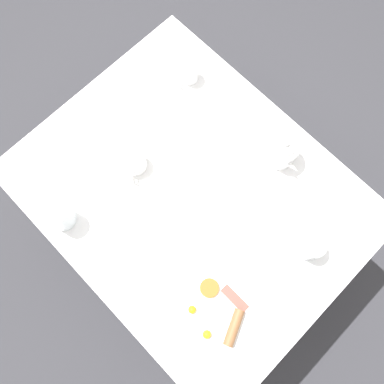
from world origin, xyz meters
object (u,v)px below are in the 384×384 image
teapot_near (282,150)px  water_glass_short (310,246)px  creamer_jug (189,73)px  teacup_with_saucer_left (134,163)px  knife_by_plate (200,123)px  fork_by_plate (187,194)px  breakfast_plate (216,312)px  water_glass_tall (59,216)px

teapot_near → water_glass_short: bearing=-13.7°
creamer_jug → teacup_with_saucer_left: bearing=16.9°
water_glass_short → teacup_with_saucer_left: bearing=-70.9°
knife_by_plate → fork_by_plate: bearing=36.0°
breakfast_plate → teacup_with_saucer_left: teacup_with_saucer_left is taller
breakfast_plate → teapot_near: bearing=-158.1°
fork_by_plate → teapot_near: bearing=158.8°
water_glass_short → knife_by_plate: water_glass_short is taller
breakfast_plate → teapot_near: teapot_near is taller
teapot_near → creamer_jug: 0.44m
fork_by_plate → knife_by_plate: same height
fork_by_plate → knife_by_plate: 0.27m
breakfast_plate → water_glass_short: water_glass_short is taller
teapot_near → breakfast_plate: bearing=-50.0°
water_glass_tall → knife_by_plate: 0.58m
knife_by_plate → water_glass_short: bearing=83.3°
breakfast_plate → fork_by_plate: 0.39m
fork_by_plate → creamer_jug: bearing=-135.3°
teacup_with_saucer_left → water_glass_short: size_ratio=1.65×
water_glass_short → teapot_near: bearing=-121.7°
teapot_near → water_glass_tall: bearing=-99.4°
teapot_near → knife_by_plate: (0.11, -0.28, -0.05)m
water_glass_tall → fork_by_plate: water_glass_tall is taller
fork_by_plate → breakfast_plate: bearing=58.8°
breakfast_plate → water_glass_tall: (0.15, -0.56, 0.05)m
water_glass_tall → breakfast_plate: bearing=104.8°
breakfast_plate → knife_by_plate: 0.65m
teacup_with_saucer_left → knife_by_plate: bearing=171.3°
teapot_near → water_glass_short: size_ratio=2.13×
water_glass_tall → fork_by_plate: (-0.35, 0.23, -0.05)m
teapot_near → teacup_with_saucer_left: 0.50m
teapot_near → water_glass_short: 0.33m
teapot_near → knife_by_plate: bearing=-141.3°
creamer_jug → knife_by_plate: creamer_jug is taller
water_glass_tall → teapot_near: bearing=152.5°
teapot_near → water_glass_short: teapot_near is taller
teapot_near → knife_by_plate: teapot_near is taller
breakfast_plate → fork_by_plate: size_ratio=1.61×
water_glass_short → fork_by_plate: (0.15, -0.40, -0.04)m
water_glass_tall → knife_by_plate: bearing=173.1°
breakfast_plate → knife_by_plate: size_ratio=1.31×
teacup_with_saucer_left → water_glass_tall: 0.30m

